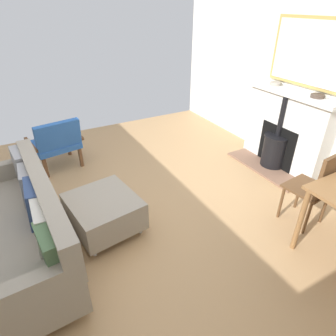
% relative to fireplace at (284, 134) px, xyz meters
% --- Properties ---
extents(ground_plane, '(5.52, 5.51, 0.01)m').
position_rel_fireplace_xyz_m(ground_plane, '(2.54, 0.02, -0.50)').
color(ground_plane, tan).
extents(wall_left, '(0.12, 5.51, 2.70)m').
position_rel_fireplace_xyz_m(wall_left, '(-0.22, 0.02, 0.85)').
color(wall_left, silver).
rests_on(wall_left, ground).
extents(fireplace, '(0.62, 1.37, 1.11)m').
position_rel_fireplace_xyz_m(fireplace, '(0.00, 0.00, 0.00)').
color(fireplace, brown).
rests_on(fireplace, ground).
extents(mirror_over_mantel, '(0.04, 1.10, 0.83)m').
position_rel_fireplace_xyz_m(mirror_over_mantel, '(-0.13, 0.00, 1.08)').
color(mirror_over_mantel, tan).
extents(mantel_bowl_near, '(0.15, 0.15, 0.05)m').
position_rel_fireplace_xyz_m(mantel_bowl_near, '(-0.04, -0.35, 0.64)').
color(mantel_bowl_near, '#9E9384').
rests_on(mantel_bowl_near, fireplace).
extents(mantel_bowl_far, '(0.16, 0.16, 0.04)m').
position_rel_fireplace_xyz_m(mantel_bowl_far, '(-0.04, 0.33, 0.63)').
color(mantel_bowl_far, '#47382D').
rests_on(mantel_bowl_far, fireplace).
extents(sofa, '(0.91, 1.92, 0.81)m').
position_rel_fireplace_xyz_m(sofa, '(3.50, 0.16, -0.14)').
color(sofa, '#B2B2B7').
rests_on(sofa, ground).
extents(ottoman, '(0.75, 0.80, 0.40)m').
position_rel_fireplace_xyz_m(ottoman, '(2.72, 0.13, -0.26)').
color(ottoman, '#B2B2B7').
rests_on(ottoman, ground).
extents(armchair_accent, '(0.76, 0.68, 0.76)m').
position_rel_fireplace_xyz_m(armchair_accent, '(2.89, -1.46, -0.08)').
color(armchair_accent, brown).
rests_on(armchair_accent, ground).
extents(dining_chair_near_fireplace, '(0.44, 0.44, 0.90)m').
position_rel_fireplace_xyz_m(dining_chair_near_fireplace, '(0.74, 1.11, 0.02)').
color(dining_chair_near_fireplace, brown).
rests_on(dining_chair_near_fireplace, ground).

